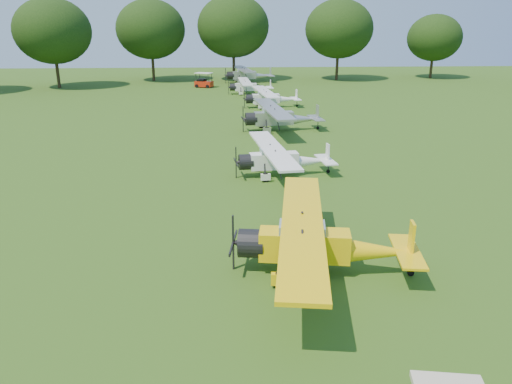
% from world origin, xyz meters
% --- Properties ---
extents(ground, '(160.00, 160.00, 0.00)m').
position_xyz_m(ground, '(0.00, 0.00, 0.00)').
color(ground, '#294C13').
rests_on(ground, ground).
extents(tree_belt, '(137.36, 130.27, 14.52)m').
position_xyz_m(tree_belt, '(3.57, 0.16, 8.03)').
color(tree_belt, '#2F2112').
rests_on(tree_belt, ground).
extents(aircraft_2, '(7.01, 11.12, 2.18)m').
position_xyz_m(aircraft_2, '(0.13, -7.74, 1.28)').
color(aircraft_2, yellow).
rests_on(aircraft_2, ground).
extents(aircraft_3, '(6.10, 9.70, 1.90)m').
position_xyz_m(aircraft_3, '(0.04, 4.68, 1.11)').
color(aircraft_3, white).
rests_on(aircraft_3, ground).
extents(aircraft_4, '(6.96, 11.07, 2.17)m').
position_xyz_m(aircraft_4, '(1.26, 17.79, 1.27)').
color(aircraft_4, '#B8B8BC').
rests_on(aircraft_4, ground).
extents(aircraft_5, '(6.19, 9.84, 1.93)m').
position_xyz_m(aircraft_5, '(1.43, 29.97, 1.13)').
color(aircraft_5, white).
rests_on(aircraft_5, ground).
extents(aircraft_6, '(5.80, 9.23, 1.82)m').
position_xyz_m(aircraft_6, '(-0.39, 40.57, 1.06)').
color(aircraft_6, white).
rests_on(aircraft_6, ground).
extents(aircraft_7, '(7.49, 11.87, 2.33)m').
position_xyz_m(aircraft_7, '(-0.09, 52.90, 1.36)').
color(aircraft_7, '#B8B8BC').
rests_on(aircraft_7, ground).
extents(golf_cart, '(2.73, 2.20, 2.04)m').
position_xyz_m(golf_cart, '(-6.54, 47.76, 0.68)').
color(golf_cart, red).
rests_on(golf_cart, ground).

